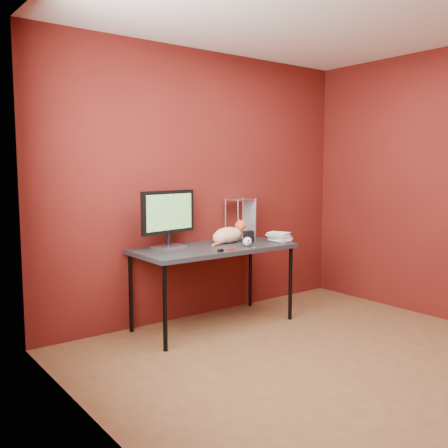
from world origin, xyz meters
TOP-DOWN VIEW (x-y plane):
  - room at (0.00, 0.00)m, footprint 3.52×3.52m
  - desk at (-0.15, 1.37)m, footprint 1.50×0.70m
  - monitor at (-0.53, 1.54)m, footprint 0.59×0.24m
  - cat at (0.09, 1.45)m, footprint 0.47×0.22m
  - skull_mug at (0.10, 1.18)m, footprint 0.09×0.09m
  - speaker at (0.25, 1.35)m, footprint 0.10×0.10m
  - book_stack at (0.48, 1.24)m, footprint 0.21×0.24m
  - wire_rack at (0.37, 1.61)m, footprint 0.25×0.21m
  - pocket_knife at (-0.15, 1.11)m, footprint 0.08×0.03m
  - black_gadget at (-0.28, 1.08)m, footprint 0.06×0.05m
  - washer at (0.09, 1.08)m, footprint 0.04×0.04m

SIDE VIEW (x-z plane):
  - desk at x=-0.15m, z-range 0.32..1.07m
  - washer at x=0.09m, z-range 0.75..0.75m
  - pocket_knife at x=-0.15m, z-range 0.75..0.77m
  - black_gadget at x=-0.28m, z-range 0.75..0.77m
  - skull_mug at x=0.10m, z-range 0.75..0.84m
  - speaker at x=0.25m, z-range 0.75..0.86m
  - cat at x=0.09m, z-range 0.72..0.94m
  - wire_rack at x=0.37m, z-range 0.75..1.16m
  - monitor at x=-0.53m, z-range 0.78..1.30m
  - book_stack at x=0.48m, z-range 0.75..1.74m
  - room at x=0.00m, z-range 0.14..2.75m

